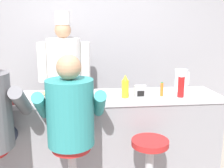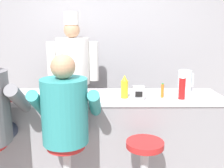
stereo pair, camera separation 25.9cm
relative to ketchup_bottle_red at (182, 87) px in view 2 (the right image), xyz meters
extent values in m
cube|color=#99999E|center=(-0.75, 1.64, 0.26)|extent=(10.00, 0.06, 2.70)
cube|color=gray|center=(-0.75, 0.15, -0.62)|extent=(2.33, 0.55, 0.93)
cube|color=#BCBCC1|center=(-0.75, 0.15, -0.14)|extent=(2.38, 0.57, 0.04)
cylinder|color=red|center=(0.00, 0.00, -0.02)|extent=(0.06, 0.06, 0.20)
cone|color=white|center=(0.00, 0.00, 0.11)|extent=(0.05, 0.05, 0.05)
cylinder|color=yellow|center=(-0.54, 0.04, -0.03)|extent=(0.07, 0.07, 0.17)
cone|color=yellow|center=(-0.54, 0.04, 0.08)|extent=(0.06, 0.06, 0.06)
cylinder|color=orange|center=(-0.17, 0.06, -0.05)|extent=(0.03, 0.03, 0.13)
cylinder|color=#287F2D|center=(-0.17, 0.06, 0.02)|extent=(0.02, 0.02, 0.01)
cylinder|color=silver|center=(0.10, 0.27, 0.00)|extent=(0.14, 0.14, 0.23)
cube|color=silver|center=(0.18, 0.27, 0.01)|extent=(0.02, 0.02, 0.14)
cylinder|color=white|center=(-1.33, 0.16, -0.11)|extent=(0.27, 0.27, 0.02)
ellipsoid|color=#E0BC60|center=(-1.33, 0.16, -0.08)|extent=(0.12, 0.10, 0.03)
cylinder|color=#B24C47|center=(-1.58, -0.03, -0.09)|extent=(0.14, 0.14, 0.06)
cylinder|color=white|center=(-1.77, 0.16, -0.08)|extent=(0.08, 0.08, 0.08)
torus|color=white|center=(-1.71, 0.16, -0.07)|extent=(0.06, 0.01, 0.06)
cube|color=silver|center=(-0.42, -0.06, -0.05)|extent=(0.11, 0.06, 0.14)
cube|color=black|center=(-0.42, -0.09, -0.05)|extent=(0.06, 0.01, 0.05)
cylinder|color=#33384C|center=(-1.62, -0.15, -0.37)|extent=(0.16, 0.42, 0.16)
cylinder|color=slate|center=(-1.45, -0.24, -0.06)|extent=(0.11, 0.46, 0.37)
cylinder|color=red|center=(-1.05, -0.36, -0.41)|extent=(0.32, 0.32, 0.05)
cylinder|color=#33384C|center=(-1.15, -0.17, -0.38)|extent=(0.14, 0.38, 0.14)
cylinder|color=#33384C|center=(-0.96, -0.17, -0.38)|extent=(0.14, 0.38, 0.14)
cylinder|color=teal|center=(-1.05, -0.36, -0.12)|extent=(0.38, 0.38, 0.54)
cylinder|color=teal|center=(-1.30, -0.26, -0.09)|extent=(0.10, 0.41, 0.33)
cylinder|color=teal|center=(-0.81, -0.26, -0.09)|extent=(0.10, 0.41, 0.33)
sphere|color=tan|center=(-1.05, -0.36, 0.25)|extent=(0.20, 0.20, 0.20)
cylinder|color=red|center=(-0.39, -0.36, -0.41)|extent=(0.32, 0.32, 0.05)
cube|color=#232328|center=(-1.21, 1.25, -0.66)|extent=(0.36, 0.20, 0.85)
cube|color=white|center=(-1.21, 1.19, -0.49)|extent=(0.32, 0.02, 0.51)
cylinder|color=white|center=(-1.21, 1.25, 0.08)|extent=(0.46, 0.46, 0.64)
sphere|color=tan|center=(-1.21, 1.25, 0.51)|extent=(0.22, 0.22, 0.22)
cylinder|color=white|center=(-1.21, 1.25, 0.67)|extent=(0.20, 0.20, 0.18)
cylinder|color=white|center=(-1.50, 1.25, 0.08)|extent=(0.13, 0.13, 0.54)
cylinder|color=white|center=(-0.91, 1.25, 0.08)|extent=(0.13, 0.13, 0.54)
camera|label=1|loc=(-0.94, -2.40, 0.56)|focal=42.00mm
camera|label=2|loc=(-0.68, -2.41, 0.56)|focal=42.00mm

